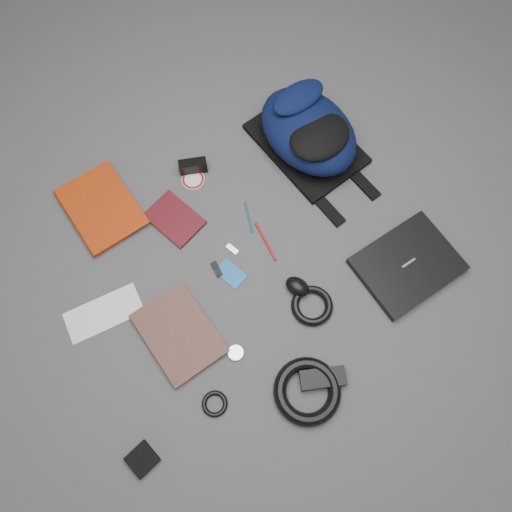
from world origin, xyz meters
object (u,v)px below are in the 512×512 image
textbook_red (73,224)px  dvd_case (175,219)px  pouch (142,459)px  compact_camera (193,166)px  power_brick (323,378)px  mouse (297,287)px  comic_book (151,352)px  laptop (407,265)px  backpack (308,131)px

textbook_red → dvd_case: textbook_red is taller
textbook_red → pouch: 0.79m
compact_camera → power_brick: (-0.03, -0.84, -0.01)m
dvd_case → power_brick: power_brick is taller
textbook_red → mouse: bearing=-51.2°
power_brick → pouch: 0.57m
comic_book → dvd_case: comic_book is taller
comic_book → dvd_case: (0.28, 0.36, -0.00)m
compact_camera → pouch: bearing=-106.2°
textbook_red → power_brick: 0.96m
laptop → mouse: 0.37m
power_brick → textbook_red: bearing=141.0°
comic_book → mouse: size_ratio=3.35×
pouch → laptop: bearing=3.5°
mouse → dvd_case: bearing=95.3°
laptop → compact_camera: compact_camera is taller
laptop → power_brick: size_ratio=2.29×
dvd_case → laptop: bearing=-60.9°
compact_camera → power_brick: 0.84m
compact_camera → power_brick: bearing=-69.6°
comic_book → dvd_case: 0.45m
laptop → textbook_red: (-0.86, 0.71, 0.00)m
comic_book → pouch: comic_book is taller
laptop → textbook_red: 1.12m
backpack → dvd_case: 0.55m
compact_camera → comic_book: bearing=-108.8°
power_brick → compact_camera: bearing=113.0°
compact_camera → mouse: compact_camera is taller
comic_book → power_brick: bearing=-44.0°
textbook_red → compact_camera: bearing=-6.1°
mouse → power_brick: 0.29m
backpack → power_brick: bearing=-126.5°
dvd_case → compact_camera: compact_camera is taller
dvd_case → mouse: mouse is taller
laptop → power_brick: (-0.44, -0.15, 0.00)m
backpack → pouch: bearing=-153.6°
comic_book → pouch: 0.31m
backpack → laptop: (0.02, -0.56, -0.07)m
laptop → power_brick: bearing=-162.4°
compact_camera → dvd_case: bearing=-116.2°
backpack → power_brick: size_ratio=3.16×
textbook_red → power_brick: size_ratio=2.12×
power_brick → pouch: power_brick is taller
comic_book → dvd_case: size_ratio=1.51×
laptop → comic_book: bearing=165.7°
comic_book → pouch: size_ratio=3.63×
backpack → comic_book: size_ratio=1.57×
backpack → comic_book: bearing=-161.8°
mouse → power_brick: size_ratio=0.60×
comic_book → power_brick: (0.40, -0.34, 0.01)m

